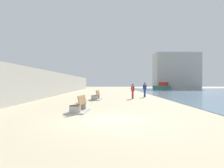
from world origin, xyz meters
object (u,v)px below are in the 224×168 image
Objects in this scene: boat_far_right at (162,87)px; person_walking at (145,88)px; person_standing at (133,90)px; bench_near at (79,108)px; bench_far at (96,97)px.

person_walking is at bearing -108.65° from boat_far_right.
person_standing is at bearing -125.20° from person_walking.
boat_far_right reaches higher than person_walking.
boat_far_right is (15.63, 40.53, 0.48)m from bench_near.
bench_far is 0.44× the size of boat_far_right.
bench_near is 1.35× the size of person_standing.
person_walking is (5.62, 3.68, 0.81)m from bench_far.
boat_far_right is (15.23, 32.17, 0.48)m from bench_far.
person_standing is (3.89, 1.23, 0.71)m from bench_far.
person_standing is 32.96m from boat_far_right.
bench_near is 8.37m from bench_far.
bench_near is at bearing -116.56° from person_walking.
bench_far is (0.40, 8.36, 0.00)m from bench_near.
boat_far_right reaches higher than bench_near.
bench_far is 4.14m from person_standing.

